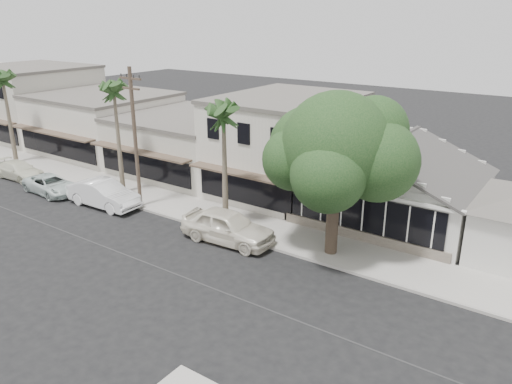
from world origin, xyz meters
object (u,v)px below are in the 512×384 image
Objects in this scene: car_0 at (228,226)px; car_1 at (104,194)px; car_3 at (19,170)px; shade_tree at (337,149)px; car_2 at (51,185)px; utility_pole at (135,136)px.

car_0 reaches higher than car_1.
car_3 is 25.99m from shade_tree.
car_0 is 1.19× the size of car_3.
car_2 is at bearing -171.75° from shade_tree.
shade_tree is (5.33, 2.10, 4.72)m from car_0.
car_1 is 1.16× the size of car_3.
car_1 is (-2.10, -1.20, -3.92)m from utility_pole.
car_1 reaches higher than car_2.
car_1 is 16.22m from shade_tree.
car_3 reaches higher than car_2.
car_1 is at bearing -170.82° from shade_tree.
car_0 is 15.09m from car_2.
utility_pole is 1.71× the size of car_1.
utility_pole is 13.30m from shade_tree.
car_3 is at bearing -174.70° from shade_tree.
shade_tree reaches higher than car_1.
car_2 is (-5.09, -0.48, -0.23)m from car_1.
utility_pole reaches higher than car_2.
car_3 is at bearing -174.91° from utility_pole.
shade_tree is at bearing -78.19° from car_2.
shade_tree reaches higher than car_0.
car_0 is 0.63× the size of shade_tree.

